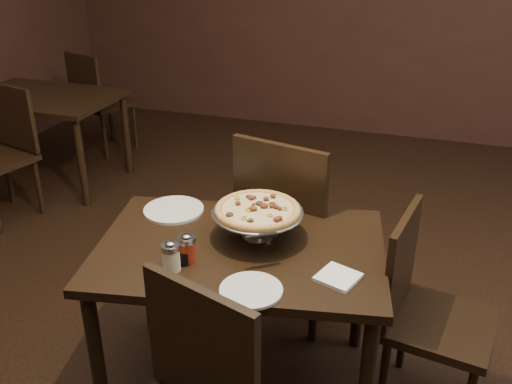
% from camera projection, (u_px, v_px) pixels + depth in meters
% --- Properties ---
extents(room, '(6.04, 7.04, 2.84)m').
position_uv_depth(room, '(274.00, 72.00, 1.92)').
color(room, black).
rests_on(room, ground).
extents(dining_table, '(1.24, 0.94, 0.70)m').
position_uv_depth(dining_table, '(240.00, 266.00, 2.28)').
color(dining_table, black).
rests_on(dining_table, ground).
extents(background_table, '(1.10, 0.73, 0.69)m').
position_uv_depth(background_table, '(44.00, 107.00, 4.27)').
color(background_table, black).
rests_on(background_table, ground).
extents(pizza_stand, '(0.37, 0.37, 0.15)m').
position_uv_depth(pizza_stand, '(258.00, 210.00, 2.25)').
color(pizza_stand, '#ADADB4').
rests_on(pizza_stand, dining_table).
extents(parmesan_shaker, '(0.07, 0.07, 0.12)m').
position_uv_depth(parmesan_shaker, '(171.00, 257.00, 2.07)').
color(parmesan_shaker, '#F2EEBC').
rests_on(parmesan_shaker, dining_table).
extents(pepper_flake_shaker, '(0.07, 0.07, 0.12)m').
position_uv_depth(pepper_flake_shaker, '(187.00, 249.00, 2.12)').
color(pepper_flake_shaker, '#9A170E').
rests_on(pepper_flake_shaker, dining_table).
extents(packet_caddy, '(0.08, 0.08, 0.06)m').
position_uv_depth(packet_caddy, '(183.00, 255.00, 2.13)').
color(packet_caddy, black).
rests_on(packet_caddy, dining_table).
extents(napkin_stack, '(0.17, 0.17, 0.01)m').
position_uv_depth(napkin_stack, '(338.00, 277.00, 2.04)').
color(napkin_stack, white).
rests_on(napkin_stack, dining_table).
extents(plate_left, '(0.26, 0.26, 0.01)m').
position_uv_depth(plate_left, '(174.00, 210.00, 2.51)').
color(plate_left, silver).
rests_on(plate_left, dining_table).
extents(plate_near, '(0.22, 0.22, 0.01)m').
position_uv_depth(plate_near, '(251.00, 290.00, 1.97)').
color(plate_near, silver).
rests_on(plate_near, dining_table).
extents(serving_spatula, '(0.16, 0.16, 0.02)m').
position_uv_depth(serving_spatula, '(261.00, 237.00, 2.07)').
color(serving_spatula, '#ADADB4').
rests_on(serving_spatula, pizza_stand).
extents(chair_far, '(0.56, 0.56, 1.00)m').
position_uv_depth(chair_far, '(291.00, 224.00, 2.74)').
color(chair_far, black).
rests_on(chair_far, ground).
extents(chair_side, '(0.46, 0.46, 0.86)m').
position_uv_depth(chair_side, '(425.00, 308.00, 2.27)').
color(chair_side, black).
rests_on(chair_side, ground).
extents(bg_chair_far, '(0.52, 0.52, 0.88)m').
position_uv_depth(bg_chair_far, '(98.00, 99.00, 4.86)').
color(bg_chair_far, black).
rests_on(bg_chair_far, ground).
extents(bg_chair_near, '(0.51, 0.51, 0.89)m').
position_uv_depth(bg_chair_near, '(3.00, 148.00, 3.80)').
color(bg_chair_near, black).
rests_on(bg_chair_near, ground).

